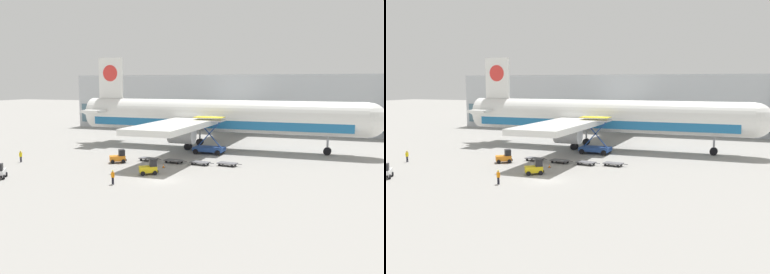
{
  "view_description": "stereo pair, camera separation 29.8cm",
  "coord_description": "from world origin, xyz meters",
  "views": [
    {
      "loc": [
        21.96,
        -47.54,
        12.18
      ],
      "look_at": [
        -0.42,
        12.14,
        4.0
      ],
      "focal_mm": 40.0,
      "sensor_mm": 36.0,
      "label": 1
    },
    {
      "loc": [
        22.24,
        -47.44,
        12.18
      ],
      "look_at": [
        -0.42,
        12.14,
        4.0
      ],
      "focal_mm": 40.0,
      "sensor_mm": 36.0,
      "label": 2
    }
  ],
  "objects": [
    {
      "name": "baggage_tug_mid",
      "position": [
        -11.02,
        8.56,
        0.88
      ],
      "size": [
        2.8,
        2.63,
        2.0
      ],
      "rotation": [
        0.0,
        0.0,
        0.64
      ],
      "color": "orange",
      "rests_on": "ground_plane"
    },
    {
      "name": "baggage_tug_foreground",
      "position": [
        -2.94,
        2.7,
        0.88
      ],
      "size": [
        2.81,
        2.61,
        2.0
      ],
      "rotation": [
        0.0,
        0.0,
        0.61
      ],
      "color": "yellow",
      "rests_on": "ground_plane"
    },
    {
      "name": "terminal_building",
      "position": [
        -3.93,
        61.48,
        6.99
      ],
      "size": [
        90.0,
        18.2,
        14.0
      ],
      "color": "#B2B7BC",
      "rests_on": "ground_plane"
    },
    {
      "name": "traffic_cone_near",
      "position": [
        -3.01,
        7.43,
        0.27
      ],
      "size": [
        0.4,
        0.4,
        0.55
      ],
      "color": "black",
      "rests_on": "ground_plane"
    },
    {
      "name": "baggage_dolly_third",
      "position": [
        1.19,
        11.23,
        0.39
      ],
      "size": [
        3.77,
        1.86,
        0.48
      ],
      "rotation": [
        0.0,
        0.0,
        -0.13
      ],
      "color": "#56565B",
      "rests_on": "ground_plane"
    },
    {
      "name": "scissor_lift_loader",
      "position": [
        -0.75,
        21.45,
        2.34
      ],
      "size": [
        5.2,
        3.36,
        6.31
      ],
      "rotation": [
        0.0,
        0.0,
        -0.0
      ],
      "color": "#284C99",
      "rests_on": "ground_plane"
    },
    {
      "name": "ground_plane",
      "position": [
        0.0,
        0.0,
        0.0
      ],
      "size": [
        400.0,
        400.0,
        0.0
      ],
      "primitive_type": "plane",
      "color": "gray"
    },
    {
      "name": "baggage_dolly_second",
      "position": [
        -3.02,
        11.25,
        0.39
      ],
      "size": [
        3.77,
        1.86,
        0.48
      ],
      "rotation": [
        0.0,
        0.0,
        -0.13
      ],
      "color": "#56565B",
      "rests_on": "ground_plane"
    },
    {
      "name": "ground_crew_near",
      "position": [
        -25.27,
        3.63,
        1.07
      ],
      "size": [
        0.26,
        0.57,
        1.8
      ],
      "rotation": [
        0.0,
        0.0,
        4.61
      ],
      "color": "black",
      "rests_on": "ground_plane"
    },
    {
      "name": "airplane_main",
      "position": [
        -2.18,
        26.97,
        5.84
      ],
      "size": [
        58.03,
        48.01,
        17.0
      ],
      "rotation": [
        0.0,
        0.0,
        -0.0
      ],
      "color": "white",
      "rests_on": "ground_plane"
    },
    {
      "name": "baggage_dolly_trail",
      "position": [
        5.22,
        11.89,
        0.39
      ],
      "size": [
        3.77,
        1.86,
        0.48
      ],
      "rotation": [
        0.0,
        0.0,
        -0.13
      ],
      "color": "#56565B",
      "rests_on": "ground_plane"
    },
    {
      "name": "ground_crew_far",
      "position": [
        -4.57,
        -3.88,
        1.02
      ],
      "size": [
        0.55,
        0.31,
        1.74
      ],
      "rotation": [
        0.0,
        0.0,
        6.01
      ],
      "color": "black",
      "rests_on": "ground_plane"
    },
    {
      "name": "baggage_dolly_lead",
      "position": [
        -7.38,
        11.47,
        0.39
      ],
      "size": [
        3.77,
        1.86,
        0.48
      ],
      "rotation": [
        0.0,
        0.0,
        -0.13
      ],
      "color": "#56565B",
      "rests_on": "ground_plane"
    }
  ]
}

